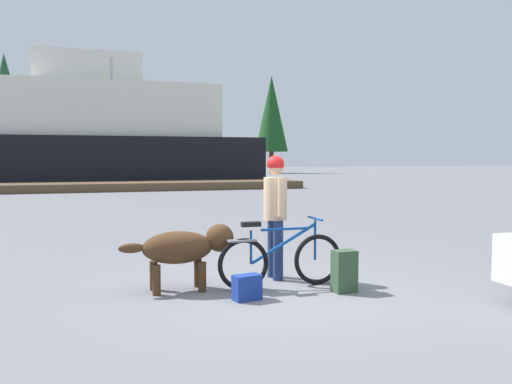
# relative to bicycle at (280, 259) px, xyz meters

# --- Properties ---
(ground_plane) EXTENTS (160.00, 160.00, 0.00)m
(ground_plane) POSITION_rel_bicycle_xyz_m (-0.10, -0.17, -0.36)
(ground_plane) COLOR slate
(bicycle) EXTENTS (1.68, 0.44, 0.88)m
(bicycle) POSITION_rel_bicycle_xyz_m (0.00, 0.00, 0.00)
(bicycle) COLOR black
(bicycle) RESTS_ON ground_plane
(person_cyclist) EXTENTS (0.32, 0.53, 1.69)m
(person_cyclist) POSITION_rel_bicycle_xyz_m (0.12, 0.50, 0.65)
(person_cyclist) COLOR navy
(person_cyclist) RESTS_ON ground_plane
(dog) EXTENTS (1.44, 0.48, 0.82)m
(dog) POSITION_rel_bicycle_xyz_m (-1.18, 0.23, 0.18)
(dog) COLOR #472D19
(dog) RESTS_ON ground_plane
(backpack) EXTENTS (0.29, 0.21, 0.52)m
(backpack) POSITION_rel_bicycle_xyz_m (0.67, -0.46, -0.10)
(backpack) COLOR #334C33
(backpack) RESTS_ON ground_plane
(handbag_pannier) EXTENTS (0.35, 0.24, 0.30)m
(handbag_pannier) POSITION_rel_bicycle_xyz_m (-0.58, -0.45, -0.22)
(handbag_pannier) COLOR navy
(handbag_pannier) RESTS_ON ground_plane
(dock_pier) EXTENTS (17.05, 2.95, 0.40)m
(dock_pier) POSITION_rel_bicycle_xyz_m (0.36, 21.48, -0.16)
(dock_pier) COLOR brown
(dock_pier) RESTS_ON ground_plane
(ferry_boat) EXTENTS (25.56, 8.61, 8.46)m
(ferry_boat) POSITION_rel_bicycle_xyz_m (-4.23, 29.02, 2.59)
(ferry_boat) COLOR black
(ferry_boat) RESTS_ON ground_plane
(sailboat_moored) EXTENTS (6.83, 1.91, 7.47)m
(sailboat_moored) POSITION_rel_bicycle_xyz_m (-0.52, 26.45, 0.13)
(sailboat_moored) COLOR silver
(sailboat_moored) RESTS_ON ground_plane
(pine_tree_far_left) EXTENTS (3.84, 3.84, 11.12)m
(pine_tree_far_left) POSITION_rel_bicycle_xyz_m (-8.73, 47.94, 6.89)
(pine_tree_far_left) COLOR #4C331E
(pine_tree_far_left) RESTS_ON ground_plane
(pine_tree_center) EXTENTS (3.07, 3.07, 9.44)m
(pine_tree_center) POSITION_rel_bicycle_xyz_m (3.92, 48.60, 5.35)
(pine_tree_center) COLOR #4C331E
(pine_tree_center) RESTS_ON ground_plane
(pine_tree_far_right) EXTENTS (3.43, 3.43, 10.09)m
(pine_tree_far_right) POSITION_rel_bicycle_xyz_m (16.66, 46.55, 5.78)
(pine_tree_far_right) COLOR #4C331E
(pine_tree_far_right) RESTS_ON ground_plane
(pine_tree_mid_back) EXTENTS (4.10, 4.10, 10.25)m
(pine_tree_mid_back) POSITION_rel_bicycle_xyz_m (2.80, 50.84, 6.12)
(pine_tree_mid_back) COLOR #4C331E
(pine_tree_mid_back) RESTS_ON ground_plane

